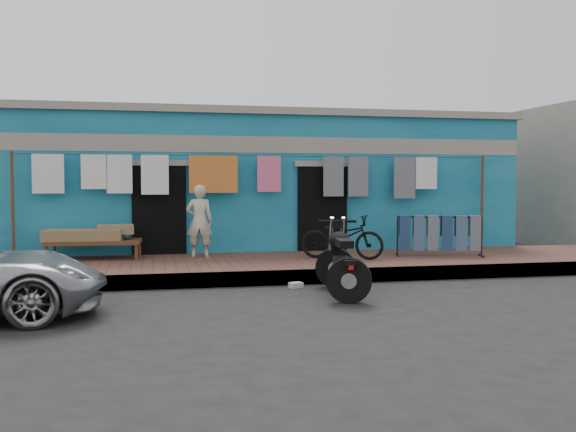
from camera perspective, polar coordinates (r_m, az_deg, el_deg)
The scene contains 13 objects.
ground at distance 9.52m, azimuth 2.56°, elevation -7.55°, with size 80.00×80.00×0.00m, color black.
sidewalk at distance 12.39m, azimuth -0.98°, elevation -4.50°, with size 28.00×3.00×0.25m, color brown.
curb at distance 10.98m, azimuth 0.50°, elevation -5.47°, with size 28.00×0.10×0.25m, color gray.
building at distance 16.21m, azimuth -3.72°, elevation 2.79°, with size 12.20×5.20×3.36m.
clothesline at distance 13.45m, azimuth -3.72°, elevation 3.33°, with size 10.06×0.06×2.10m.
seated_person at distance 12.89m, azimuth -7.88°, elevation -0.44°, with size 0.52×0.35×1.45m, color beige.
bicycle at distance 12.55m, azimuth 4.83°, elevation -1.44°, with size 0.57×1.62×1.05m, color black.
motorcycle at distance 9.97m, azimuth 4.81°, elevation -3.78°, with size 0.86×1.82×1.13m, color black, non-canonical shape.
charpoy at distance 13.07m, azimuth -16.83°, elevation -2.30°, with size 1.93×1.01×0.63m, color brown, non-canonical shape.
jeans_rack at distance 13.33m, azimuth 13.30°, elevation -1.67°, with size 1.80×0.83×0.85m, color black, non-canonical shape.
litter_a at distance 10.65m, azimuth 0.70°, elevation -6.17°, with size 0.20×0.16×0.09m, color silver.
litter_b at distance 10.71m, azimuth 5.43°, elevation -6.17°, with size 0.15×0.12×0.08m, color silver.
litter_c at distance 10.70m, azimuth 5.31°, elevation -6.20°, with size 0.18×0.14×0.07m, color silver.
Camera 1 is at (-2.38, -9.05, 1.74)m, focal length 40.00 mm.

